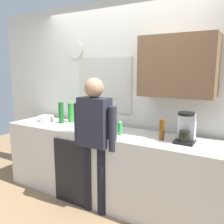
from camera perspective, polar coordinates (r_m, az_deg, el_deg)
name	(u,v)px	position (r m, az deg, el deg)	size (l,w,h in m)	color
ground_plane	(96,210)	(3.17, -3.90, -22.22)	(8.00, 8.00, 0.00)	#8C6D4C
kitchen_counter	(108,166)	(3.17, -0.87, -12.68)	(3.00, 0.64, 0.92)	beige
dishwasher_panel	(72,173)	(3.12, -9.41, -14.17)	(0.56, 0.02, 0.83)	black
back_wall_assembly	(130,94)	(3.25, 4.20, 4.23)	(4.60, 0.42, 2.60)	silver
coffee_maker	(186,129)	(2.66, 17.14, -3.86)	(0.20, 0.20, 0.33)	black
bottle_green_wine	(61,113)	(3.52, -11.97, -0.19)	(0.07, 0.07, 0.30)	#195923
bottle_olive_oil	(90,124)	(2.90, -5.34, -2.77)	(0.06, 0.06, 0.25)	olive
bottle_amber_beer	(162,130)	(2.70, 11.75, -4.14)	(0.06, 0.06, 0.23)	brown
bottle_clear_soda	(71,113)	(3.57, -9.68, -0.14)	(0.09, 0.09, 0.28)	#2D8C33
cup_terracotta_mug	(112,126)	(3.08, 0.02, -3.43)	(0.08, 0.08, 0.09)	#B26647
mixing_bowl	(46,118)	(3.73, -15.29, -1.47)	(0.22, 0.22, 0.08)	white
dish_soap	(120,128)	(2.86, 1.89, -3.86)	(0.06, 0.06, 0.18)	green
person_at_sink	(95,135)	(2.77, -4.14, -5.46)	(0.57, 0.22, 1.60)	black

